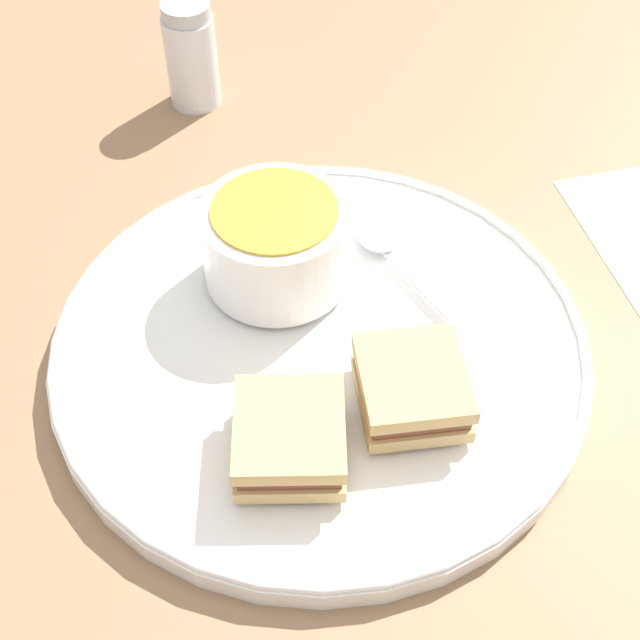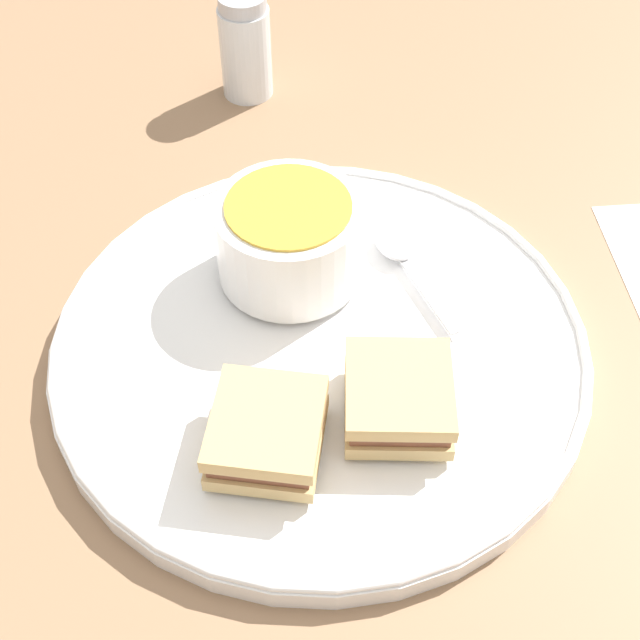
{
  "view_description": "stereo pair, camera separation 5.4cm",
  "coord_description": "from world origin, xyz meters",
  "px_view_note": "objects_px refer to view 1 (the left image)",
  "views": [
    {
      "loc": [
        -0.07,
        -0.35,
        0.44
      ],
      "look_at": [
        0.0,
        0.0,
        0.03
      ],
      "focal_mm": 50.0,
      "sensor_mm": 36.0,
      "label": 1
    },
    {
      "loc": [
        -0.02,
        -0.35,
        0.44
      ],
      "look_at": [
        0.0,
        0.0,
        0.03
      ],
      "focal_mm": 50.0,
      "sensor_mm": 36.0,
      "label": 2
    }
  ],
  "objects_px": {
    "salt_shaker": "(191,55)",
    "soup_bowl": "(276,243)",
    "spoon": "(381,243)",
    "sandwich_half_near": "(290,437)",
    "sandwich_half_far": "(412,387)"
  },
  "relations": [
    {
      "from": "spoon",
      "to": "sandwich_half_near",
      "type": "relative_size",
      "value": 1.32
    },
    {
      "from": "salt_shaker",
      "to": "soup_bowl",
      "type": "bearing_deg",
      "value": -82.71
    },
    {
      "from": "sandwich_half_near",
      "to": "sandwich_half_far",
      "type": "relative_size",
      "value": 1.09
    },
    {
      "from": "spoon",
      "to": "sandwich_half_near",
      "type": "distance_m",
      "value": 0.17
    },
    {
      "from": "spoon",
      "to": "salt_shaker",
      "type": "xyz_separation_m",
      "value": [
        -0.1,
        0.22,
        0.02
      ]
    },
    {
      "from": "soup_bowl",
      "to": "salt_shaker",
      "type": "xyz_separation_m",
      "value": [
        -0.03,
        0.23,
        -0.0
      ]
    },
    {
      "from": "spoon",
      "to": "sandwich_half_near",
      "type": "xyz_separation_m",
      "value": [
        -0.09,
        -0.15,
        0.01
      ]
    },
    {
      "from": "sandwich_half_near",
      "to": "salt_shaker",
      "type": "xyz_separation_m",
      "value": [
        -0.01,
        0.37,
        0.01
      ]
    },
    {
      "from": "spoon",
      "to": "sandwich_half_near",
      "type": "height_order",
      "value": "sandwich_half_near"
    },
    {
      "from": "soup_bowl",
      "to": "sandwich_half_near",
      "type": "xyz_separation_m",
      "value": [
        -0.02,
        -0.14,
        -0.01
      ]
    },
    {
      "from": "soup_bowl",
      "to": "sandwich_half_far",
      "type": "distance_m",
      "value": 0.13
    },
    {
      "from": "spoon",
      "to": "salt_shaker",
      "type": "bearing_deg",
      "value": 4.23
    },
    {
      "from": "sandwich_half_near",
      "to": "sandwich_half_far",
      "type": "height_order",
      "value": "same"
    },
    {
      "from": "sandwich_half_near",
      "to": "soup_bowl",
      "type": "bearing_deg",
      "value": 83.18
    },
    {
      "from": "spoon",
      "to": "sandwich_half_near",
      "type": "bearing_deg",
      "value": 128.2
    }
  ]
}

